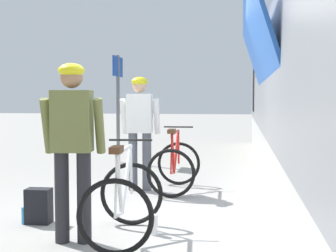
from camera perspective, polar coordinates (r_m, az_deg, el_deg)
name	(u,v)px	position (r m, az deg, el deg)	size (l,w,h in m)	color
ground_plane	(151,221)	(5.37, -2.11, -11.89)	(80.00, 80.00, 0.00)	gray
cyclist_near_in_white	(140,123)	(7.02, -3.57, 0.41)	(0.62, 0.33, 1.76)	#4C515B
cyclist_far_in_olive	(72,136)	(4.51, -11.96, -1.25)	(0.64, 0.36, 1.76)	#232328
bicycle_near_red	(175,165)	(7.00, 0.88, -4.95)	(0.74, 1.09, 0.99)	black
bicycle_far_white	(124,200)	(4.64, -5.56, -9.23)	(0.81, 1.14, 0.99)	black
backpack_on_platform	(39,206)	(5.44, -15.97, -9.66)	(0.28, 0.18, 0.40)	black
water_bottle_near_the_bikes	(154,225)	(4.83, -1.75, -12.32)	(0.08, 0.08, 0.21)	silver
water_bottle_by_the_backpack	(24,216)	(5.47, -17.63, -10.71)	(0.07, 0.07, 0.19)	#338CCC
platform_sign_post	(118,90)	(10.19, -6.33, 4.49)	(0.08, 0.70, 2.40)	#595B60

